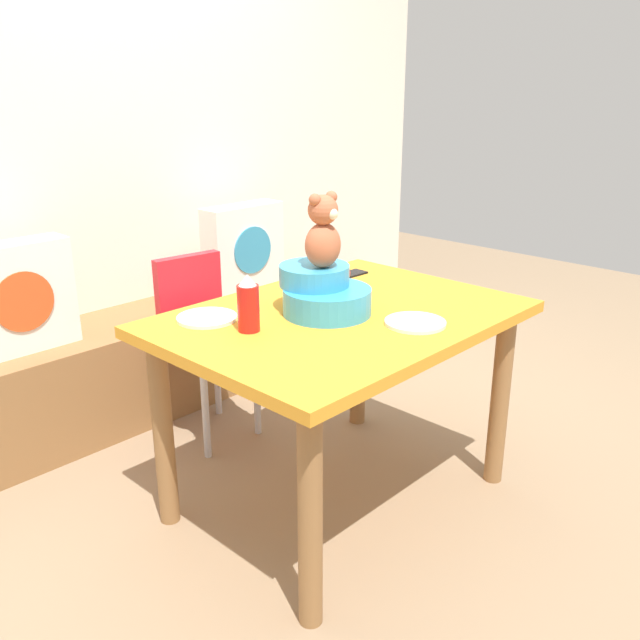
% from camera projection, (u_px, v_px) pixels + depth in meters
% --- Properties ---
extents(ground_plane, '(8.00, 8.00, 0.00)m').
position_uv_depth(ground_plane, '(339.00, 498.00, 2.56)').
color(ground_plane, '#8C7256').
extents(back_wall, '(4.40, 0.10, 2.60)m').
position_uv_depth(back_wall, '(103.00, 125.00, 3.08)').
color(back_wall, silver).
rests_on(back_wall, ground_plane).
extents(window_bench, '(2.60, 0.44, 0.46)m').
position_uv_depth(window_bench, '(155.00, 358.00, 3.26)').
color(window_bench, olive).
rests_on(window_bench, ground_plane).
extents(pillow_floral_left, '(0.44, 0.15, 0.44)m').
position_uv_depth(pillow_floral_left, '(16.00, 298.00, 2.68)').
color(pillow_floral_left, white).
rests_on(pillow_floral_left, window_bench).
extents(pillow_floral_right, '(0.44, 0.15, 0.44)m').
position_uv_depth(pillow_floral_right, '(244.00, 248.00, 3.48)').
color(pillow_floral_right, white).
rests_on(pillow_floral_right, window_bench).
extents(book_stack, '(0.20, 0.14, 0.05)m').
position_uv_depth(book_stack, '(193.00, 296.00, 3.34)').
color(book_stack, '#B04145').
rests_on(book_stack, window_bench).
extents(dining_table, '(1.21, 0.88, 0.74)m').
position_uv_depth(dining_table, '(341.00, 343.00, 2.35)').
color(dining_table, orange).
rests_on(dining_table, ground_plane).
extents(highchair, '(0.35, 0.48, 0.79)m').
position_uv_depth(highchair, '(206.00, 323.00, 2.87)').
color(highchair, red).
rests_on(highchair, ground_plane).
extents(infant_seat_teal, '(0.30, 0.33, 0.16)m').
position_uv_depth(infant_seat_teal, '(323.00, 292.00, 2.30)').
color(infant_seat_teal, '#3393BF').
rests_on(infant_seat_teal, dining_table).
extents(teddy_bear, '(0.13, 0.12, 0.25)m').
position_uv_depth(teddy_bear, '(323.00, 233.00, 2.23)').
color(teddy_bear, '#B25E3E').
rests_on(teddy_bear, infant_seat_teal).
extents(ketchup_bottle, '(0.07, 0.07, 0.18)m').
position_uv_depth(ketchup_bottle, '(248.00, 305.00, 2.12)').
color(ketchup_bottle, red).
rests_on(ketchup_bottle, dining_table).
extents(coffee_mug, '(0.12, 0.08, 0.09)m').
position_uv_depth(coffee_mug, '(337.00, 278.00, 2.56)').
color(coffee_mug, '#9E332D').
rests_on(coffee_mug, dining_table).
extents(dinner_plate_near, '(0.20, 0.20, 0.01)m').
position_uv_depth(dinner_plate_near, '(415.00, 323.00, 2.21)').
color(dinner_plate_near, white).
rests_on(dinner_plate_near, dining_table).
extents(dinner_plate_far, '(0.20, 0.20, 0.01)m').
position_uv_depth(dinner_plate_far, '(207.00, 318.00, 2.25)').
color(dinner_plate_far, white).
rests_on(dinner_plate_far, dining_table).
extents(cell_phone, '(0.15, 0.08, 0.01)m').
position_uv_depth(cell_phone, '(350.00, 274.00, 2.77)').
color(cell_phone, black).
rests_on(cell_phone, dining_table).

